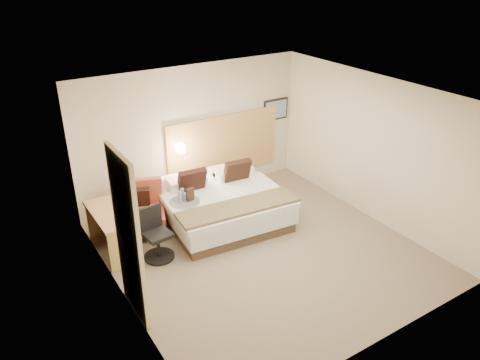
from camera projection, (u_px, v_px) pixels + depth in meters
floor at (263, 251)px, 7.98m from camera, size 4.80×5.00×0.02m
ceiling at (267, 95)px, 6.78m from camera, size 4.80×5.00×0.02m
wall_back at (192, 133)px, 9.28m from camera, size 4.80×0.02×2.70m
wall_front at (388, 259)px, 5.47m from camera, size 4.80×0.02×2.70m
wall_left at (117, 222)px, 6.22m from camera, size 0.02×5.00×2.70m
wall_right at (373, 149)px, 8.54m from camera, size 0.02×5.00×2.70m
headboard_panel at (224, 145)px, 9.77m from camera, size 2.60×0.04×1.30m
art_frame at (276, 109)px, 10.17m from camera, size 0.62×0.03×0.47m
art_canvas at (276, 110)px, 10.15m from camera, size 0.54×0.01×0.39m
lamp_arm at (179, 147)px, 9.14m from camera, size 0.02×0.12×0.02m
lamp_shade at (180, 148)px, 9.09m from camera, size 0.15×0.15×0.15m
curtain at (128, 238)px, 6.11m from camera, size 0.06×0.90×2.42m
bottle_a at (180, 197)px, 8.20m from camera, size 0.07×0.07×0.22m
bottle_b at (182, 194)px, 8.29m from camera, size 0.07×0.07×0.22m
menu_folder at (190, 195)px, 8.25m from camera, size 0.15×0.08×0.24m
bed at (222, 204)px, 8.75m from camera, size 2.30×2.25×1.04m
lounge_chair at (140, 213)px, 8.39m from camera, size 1.08×1.01×0.92m
side_table at (185, 215)px, 8.39m from camera, size 0.62×0.62×0.61m
desk at (112, 220)px, 7.72m from camera, size 0.56×1.21×0.75m
desk_chair at (156, 238)px, 7.66m from camera, size 0.56×0.56×0.89m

